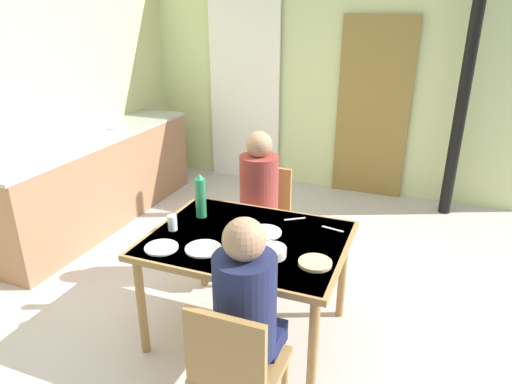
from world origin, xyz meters
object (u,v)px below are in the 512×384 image
Objects in this scene: chair_far_diner at (264,214)px; serving_bowl_center at (272,252)px; chair_near_diner at (236,369)px; person_far_diner at (258,187)px; person_near_diner at (246,302)px; kitchen_counter at (98,179)px; water_bottle_green_near at (201,197)px; dining_table at (247,248)px.

chair_far_diner is 5.12× the size of serving_bowl_center.
person_far_diner reaches higher than chair_near_diner.
kitchen_counter is at bearing 142.76° from person_near_diner.
chair_far_diner is 1.62m from person_near_diner.
person_far_diner is 2.47× the size of water_bottle_green_near.
person_far_diner reaches higher than water_bottle_green_near.
dining_table is 1.60× the size of person_near_diner.
chair_near_diner is 1.73m from chair_far_diner.
water_bottle_green_near is at bearing 67.32° from person_far_diner.
person_near_diner is at bearing 107.04° from chair_far_diner.
chair_near_diner is 0.72m from serving_bowl_center.
person_near_diner reaches higher than chair_far_diner.
water_bottle_green_near is 0.72m from serving_bowl_center.
chair_near_diner and chair_far_diner have the same top height.
chair_near_diner is 5.12× the size of serving_bowl_center.
dining_table is 7.25× the size of serving_bowl_center.
water_bottle_green_near reaches higher than serving_bowl_center.
water_bottle_green_near is (-0.22, -0.53, 0.09)m from person_far_diner.
dining_table is at bearing -22.57° from water_bottle_green_near.
kitchen_counter is at bearing 150.99° from water_bottle_green_near.
person_far_diner is at bearing 115.55° from serving_bowl_center.
chair_far_diner is (-0.19, 0.83, -0.16)m from dining_table.
kitchen_counter is 2.09× the size of dining_table.
chair_near_diner is at bearing 107.04° from person_far_diner.
chair_far_diner is 1.13× the size of person_far_diner.
person_near_diner is (2.36, -1.79, 0.33)m from kitchen_counter.
person_far_diner is at bearing 108.59° from person_near_diner.
chair_far_diner is (-0.47, 1.67, 0.00)m from chair_near_diner.
person_near_diner reaches higher than dining_table.
person_near_diner is at bearing -37.24° from kitchen_counter.
water_bottle_green_near is at bearing 124.44° from chair_near_diner.
kitchen_counter is at bearing 140.71° from chair_near_diner.
water_bottle_green_near is at bearing 157.43° from dining_table.
dining_table is 1.60× the size of person_far_diner.
kitchen_counter is 3.34× the size of person_far_diner.
chair_near_diner is at bearing -55.56° from water_bottle_green_near.
kitchen_counter is 3.34× the size of person_near_diner.
kitchen_counter reaches higher than chair_far_diner.
water_bottle_green_near reaches higher than chair_far_diner.
person_far_diner reaches higher than dining_table.
chair_far_diner is at bearing 105.71° from chair_near_diner.
water_bottle_green_near reaches higher than dining_table.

